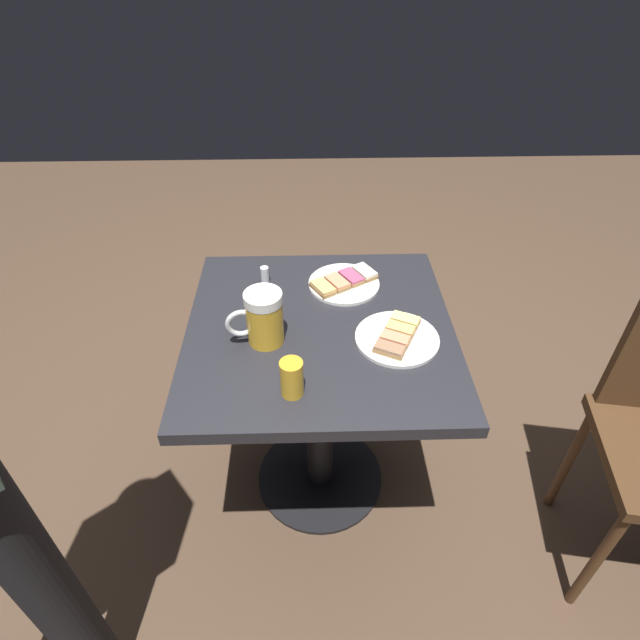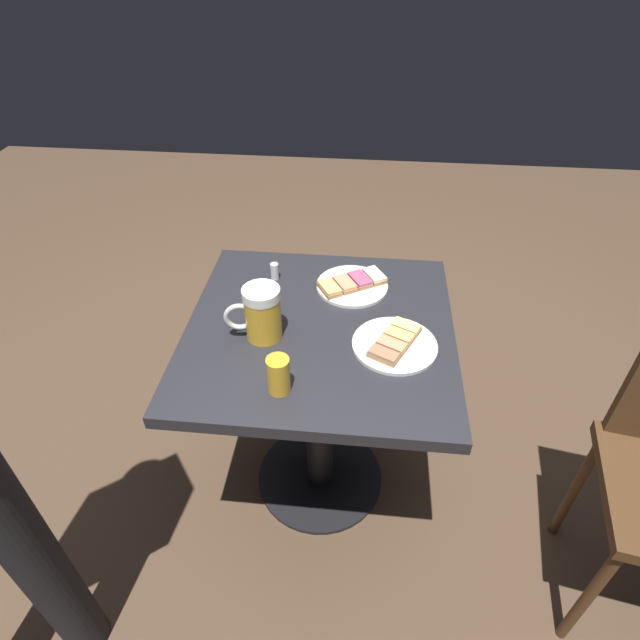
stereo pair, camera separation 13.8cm
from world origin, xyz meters
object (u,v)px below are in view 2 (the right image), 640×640
Objects in this scene: plate_near at (352,284)px; plate_far at (395,344)px; beer_mug at (261,313)px; salt_shaker at (275,271)px; beer_glass_small at (278,375)px.

plate_near and plate_far have the same top height.
plate_far is at bearing 115.91° from plate_near.
beer_mug reaches higher than plate_near.
plate_far is 4.24× the size of salt_shaker.
beer_glass_small is at bearing 111.55° from beer_mug.
plate_far is 1.47× the size of beer_mug.
beer_mug is at bearing -1.51° from plate_far.
beer_glass_small is (0.27, 0.18, 0.04)m from plate_far.
plate_far is (-0.12, 0.25, -0.00)m from plate_near.
salt_shaker is at bearing -79.06° from beer_glass_small.
beer_mug reaches higher than plate_far.
beer_glass_small is 0.47m from salt_shaker.
beer_glass_small reaches higher than salt_shaker.
beer_glass_small is at bearing 33.45° from plate_far.
plate_near is 0.24m from salt_shaker.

